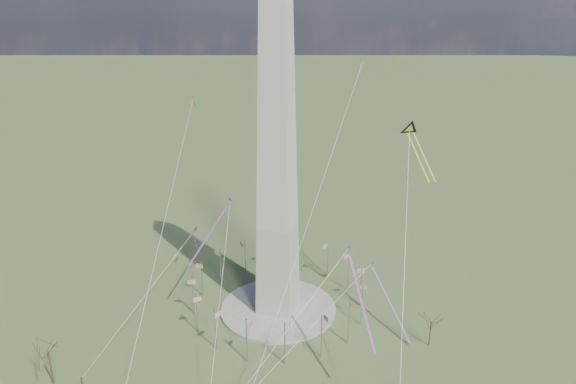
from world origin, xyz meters
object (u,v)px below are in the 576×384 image
(tree_near, at_px, (431,320))
(person_west, at_px, (82,380))
(washington_monument, at_px, (277,163))
(kite_delta_black, at_px, (411,133))

(tree_near, relative_size, person_west, 6.71)
(washington_monument, height_order, person_west, washington_monument)
(washington_monument, distance_m, kite_delta_black, 38.69)
(washington_monument, xyz_separation_m, kite_delta_black, (35.18, 13.89, 8.12))
(person_west, height_order, kite_delta_black, kite_delta_black)
(tree_near, distance_m, person_west, 92.93)
(kite_delta_black, bearing_deg, tree_near, 88.95)
(tree_near, bearing_deg, person_west, -152.84)
(tree_near, distance_m, kite_delta_black, 52.25)
(kite_delta_black, bearing_deg, washington_monument, -10.17)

